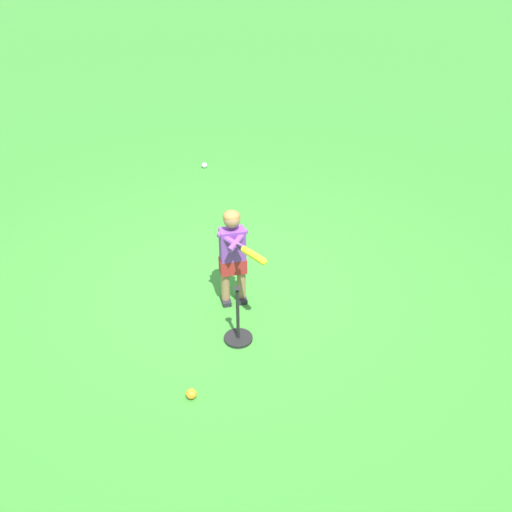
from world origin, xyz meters
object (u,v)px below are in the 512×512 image
play_ball_far_right (204,165)px  batting_tee (238,331)px  child_batter (234,251)px  play_ball_behind_batter (191,394)px

play_ball_far_right → batting_tee: batting_tee is taller
play_ball_far_right → batting_tee: 4.03m
batting_tee → play_ball_far_right: bearing=150.7°
child_batter → play_ball_far_right: size_ratio=13.42×
child_batter → play_ball_far_right: 3.49m
play_ball_far_right → child_batter: bearing=-28.6°
play_ball_far_right → play_ball_behind_batter: bearing=-35.3°
child_batter → play_ball_far_right: child_batter is taller
play_ball_behind_batter → play_ball_far_right: bearing=144.7°
child_batter → batting_tee: (0.50, -0.32, -0.55)m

